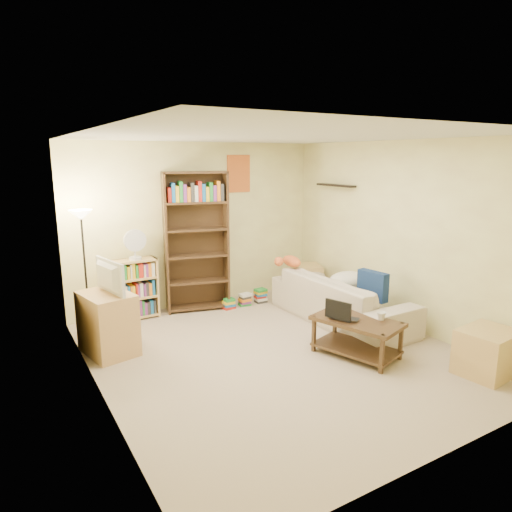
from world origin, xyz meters
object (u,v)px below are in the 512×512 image
desk_fan (135,244)px  end_cabinet (487,352)px  floor_lamp (83,237)px  short_bookshelf (133,289)px  laptop (344,317)px  tall_bookshelf (196,238)px  tv_stand (108,323)px  sofa (341,299)px  side_table (307,280)px  mug (381,316)px  television (104,277)px  tabby_cat (289,261)px  coffee_table (357,332)px

desk_fan → end_cabinet: bearing=-52.9°
floor_lamp → end_cabinet: size_ratio=2.81×
short_bookshelf → laptop: bearing=-54.9°
end_cabinet → tall_bookshelf: bearing=117.0°
tv_stand → sofa: bearing=-22.1°
laptop → short_bookshelf: 3.03m
desk_fan → side_table: 2.92m
desk_fan → floor_lamp: floor_lamp is taller
end_cabinet → mug: bearing=126.1°
tv_stand → television: (-0.00, 0.00, 0.56)m
floor_lamp → side_table: size_ratio=3.20×
floor_lamp → laptop: bearing=-39.5°
television → floor_lamp: bearing=-2.4°
sofa → tabby_cat: tabby_cat is taller
mug → short_bookshelf: bearing=127.7°
coffee_table → short_bookshelf: 3.18m
mug → desk_fan: desk_fan is taller
coffee_table → end_cabinet: bearing=-68.0°
end_cabinet → laptop: bearing=129.8°
tv_stand → mug: bearing=-43.9°
coffee_table → tall_bookshelf: 2.77m
television → tall_bookshelf: (1.55, 0.94, 0.17)m
tall_bookshelf → tv_stand: bearing=-135.5°
television → coffee_table: bearing=-133.7°
laptop → tall_bookshelf: bearing=-12.8°
tabby_cat → coffee_table: tabby_cat is taller
sofa → laptop: size_ratio=5.16×
tv_stand → side_table: tv_stand is taller
television → floor_lamp: floor_lamp is taller
coffee_table → tv_stand: (-2.47, 1.54, 0.08)m
side_table → desk_fan: bearing=174.0°
tall_bookshelf → short_bookshelf: 1.17m
short_bookshelf → desk_fan: 0.67m
laptop → floor_lamp: floor_lamp is taller
mug → end_cabinet: mug is taller
coffee_table → tv_stand: size_ratio=1.52×
mug → tv_stand: bearing=147.8°
mug → television: size_ratio=0.18×
tall_bookshelf → floor_lamp: bearing=-155.5°
sofa → television: bearing=78.7°
desk_fan → floor_lamp: size_ratio=0.26×
coffee_table → laptop: size_ratio=2.57×
mug → floor_lamp: 3.72m
tv_stand → desk_fan: bearing=44.9°
tall_bookshelf → desk_fan: tall_bookshelf is taller
laptop → desk_fan: desk_fan is taller
short_bookshelf → floor_lamp: 1.20m
desk_fan → side_table: bearing=-6.0°
laptop → short_bookshelf: bearing=4.0°
coffee_table → short_bookshelf: size_ratio=1.28×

